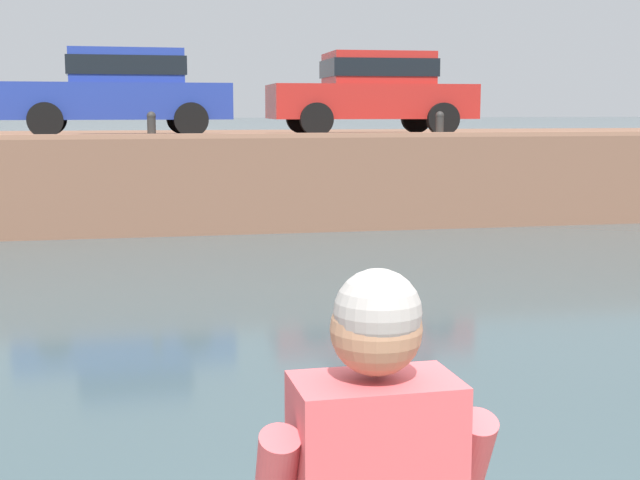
{
  "coord_description": "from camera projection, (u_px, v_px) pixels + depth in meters",
  "views": [
    {
      "loc": [
        -1.2,
        -2.2,
        2.11
      ],
      "look_at": [
        0.16,
        4.42,
        1.11
      ],
      "focal_mm": 50.0,
      "sensor_mm": 36.0,
      "label": 1
    }
  ],
  "objects": [
    {
      "name": "ground_plane",
      "position": [
        266.0,
        324.0,
        8.8
      ],
      "size": [
        400.0,
        400.0,
        0.0
      ],
      "primitive_type": "plane",
      "color": "#3D5156"
    },
    {
      "name": "mooring_bollard_mid",
      "position": [
        151.0,
        124.0,
        14.69
      ],
      "size": [
        0.15,
        0.15,
        0.45
      ],
      "color": "#2D2B28",
      "rests_on": "far_quay_wall"
    },
    {
      "name": "far_wall_coping",
      "position": [
        210.0,
        136.0,
        14.79
      ],
      "size": [
        60.0,
        0.24,
        0.08
      ],
      "primitive_type": "cube",
      "color": "#9F6C52",
      "rests_on": "far_quay_wall"
    },
    {
      "name": "car_left_inner_blue",
      "position": [
        121.0,
        89.0,
        16.04
      ],
      "size": [
        4.01,
        2.03,
        1.54
      ],
      "color": "#233893",
      "rests_on": "far_quay_wall"
    },
    {
      "name": "far_quay_wall",
      "position": [
        199.0,
        174.0,
        17.7
      ],
      "size": [
        60.0,
        6.0,
        1.62
      ],
      "primitive_type": "cube",
      "color": "brown",
      "rests_on": "ground"
    },
    {
      "name": "mooring_bollard_east",
      "position": [
        440.0,
        123.0,
        15.69
      ],
      "size": [
        0.15,
        0.15,
        0.45
      ],
      "color": "#2D2B28",
      "rests_on": "far_quay_wall"
    },
    {
      "name": "car_centre_red",
      "position": [
        373.0,
        90.0,
        16.97
      ],
      "size": [
        3.86,
        2.02,
        1.54
      ],
      "color": "#B2231E",
      "rests_on": "far_quay_wall"
    }
  ]
}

